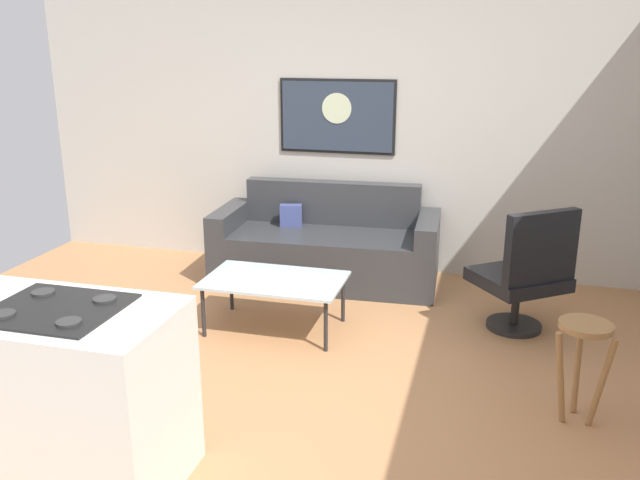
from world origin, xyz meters
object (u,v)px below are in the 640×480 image
object	(u,v)px
coffee_table	(275,282)
armchair	(526,273)
couch	(326,248)
wall_painting	(337,116)
bar_stool	(583,347)

from	to	relation	value
coffee_table	armchair	world-z (taller)	armchair
couch	wall_painting	size ratio (longest dim) A/B	1.86
armchair	wall_painting	world-z (taller)	wall_painting
bar_stool	wall_painting	xyz separation A→B (m)	(-1.99, 2.33, 0.98)
armchair	bar_stool	world-z (taller)	armchair
bar_stool	couch	bearing A→B (deg)	136.22
wall_painting	bar_stool	bearing A→B (deg)	-49.53
bar_stool	wall_painting	bearing A→B (deg)	130.47
wall_painting	armchair	bearing A→B (deg)	-34.20
coffee_table	couch	bearing A→B (deg)	84.80
armchair	couch	bearing A→B (deg)	156.87
armchair	bar_stool	xyz separation A→B (m)	(0.28, -1.17, -0.01)
armchair	wall_painting	xyz separation A→B (m)	(-1.71, 1.16, 0.97)
armchair	wall_painting	size ratio (longest dim) A/B	0.89
armchair	bar_stool	size ratio (longest dim) A/B	1.60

